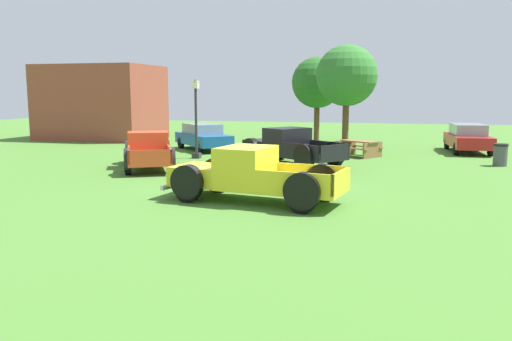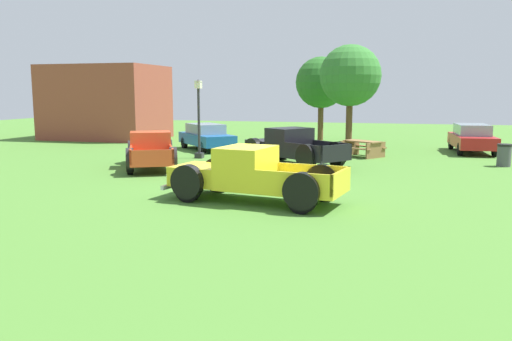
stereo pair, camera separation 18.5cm
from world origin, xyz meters
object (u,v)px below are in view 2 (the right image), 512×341
at_px(lamp_post_near, 199,117).
at_px(pickup_truck_foreground, 244,175).
at_px(picnic_table, 362,147).
at_px(trash_can, 504,155).
at_px(oak_tree_east, 321,83).
at_px(oak_tree_west, 350,76).
at_px(pickup_truck_behind_left, 288,147).
at_px(pickup_truck_behind_right, 151,150).
at_px(sedan_distant_a, 472,138).
at_px(sedan_distant_b, 206,136).

bearing_deg(lamp_post_near, pickup_truck_foreground, -60.94).
bearing_deg(picnic_table, trash_can, -17.09).
bearing_deg(oak_tree_east, oak_tree_west, -62.92).
distance_m(pickup_truck_behind_left, pickup_truck_behind_right, 5.90).
relative_size(pickup_truck_behind_left, trash_can, 5.49).
xyz_separation_m(sedan_distant_a, picnic_table, (-5.35, -3.31, -0.28)).
relative_size(pickup_truck_foreground, oak_tree_east, 0.98).
relative_size(sedan_distant_a, trash_can, 4.73).
bearing_deg(oak_tree_east, pickup_truck_foreground, -87.60).
bearing_deg(pickup_truck_foreground, trash_can, 48.82).
relative_size(sedan_distant_b, trash_can, 4.52).
bearing_deg(pickup_truck_behind_right, sedan_distant_b, 91.09).
xyz_separation_m(lamp_post_near, oak_tree_west, (6.39, 6.62, 2.07)).
bearing_deg(trash_can, pickup_truck_behind_left, -169.34).
relative_size(pickup_truck_behind_left, pickup_truck_behind_right, 1.02).
xyz_separation_m(pickup_truck_behind_right, oak_tree_east, (4.96, 14.40, 3.03)).
height_order(sedan_distant_b, oak_tree_east, oak_tree_east).
distance_m(pickup_truck_behind_left, sedan_distant_b, 6.99).
bearing_deg(pickup_truck_foreground, sedan_distant_b, 115.60).
xyz_separation_m(pickup_truck_behind_left, sedan_distant_b, (-5.49, 4.32, -0.01)).
bearing_deg(trash_can, lamp_post_near, -176.54).
bearing_deg(sedan_distant_b, pickup_truck_foreground, -64.40).
xyz_separation_m(pickup_truck_foreground, pickup_truck_behind_right, (-5.80, 5.58, -0.04)).
bearing_deg(lamp_post_near, pickup_truck_behind_left, -10.87).
relative_size(pickup_truck_foreground, picnic_table, 2.30).
relative_size(pickup_truck_foreground, lamp_post_near, 1.44).
bearing_deg(oak_tree_west, sedan_distant_b, -156.76).
distance_m(sedan_distant_b, trash_can, 14.67).
bearing_deg(pickup_truck_foreground, oak_tree_east, 92.40).
bearing_deg(sedan_distant_a, trash_can, -82.62).
bearing_deg(trash_can, sedan_distant_b, 169.62).
xyz_separation_m(pickup_truck_foreground, sedan_distant_b, (-5.92, 12.36, -0.00)).
distance_m(pickup_truck_behind_left, sedan_distant_a, 10.73).
bearing_deg(trash_can, pickup_truck_behind_right, -163.85).
distance_m(pickup_truck_behind_left, oak_tree_west, 8.38).
xyz_separation_m(pickup_truck_foreground, trash_can, (8.50, 9.72, -0.27)).
distance_m(pickup_truck_behind_right, lamp_post_near, 3.65).
height_order(lamp_post_near, oak_tree_west, oak_tree_west).
distance_m(pickup_truck_behind_right, sedan_distant_a, 16.50).
relative_size(pickup_truck_behind_left, sedan_distant_b, 1.21).
relative_size(sedan_distant_b, oak_tree_east, 0.79).
distance_m(pickup_truck_foreground, pickup_truck_behind_left, 8.05).
height_order(trash_can, oak_tree_east, oak_tree_east).
height_order(sedan_distant_a, lamp_post_near, lamp_post_near).
distance_m(pickup_truck_foreground, oak_tree_east, 20.22).
bearing_deg(pickup_truck_behind_left, sedan_distant_a, 39.61).
height_order(lamp_post_near, oak_tree_east, oak_tree_east).
bearing_deg(pickup_truck_behind_right, pickup_truck_behind_left, 24.64).
bearing_deg(pickup_truck_behind_left, pickup_truck_foreground, -86.92).
height_order(sedan_distant_a, oak_tree_west, oak_tree_west).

